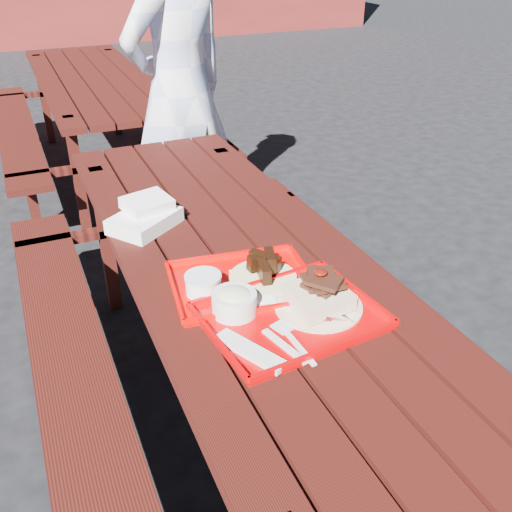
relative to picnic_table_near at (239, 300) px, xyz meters
name	(u,v)px	position (x,y,z in m)	size (l,w,h in m)	color
ground	(241,416)	(0.00, 0.00, -0.56)	(60.00, 60.00, 0.00)	black
picnic_table_near	(239,300)	(0.00, 0.00, 0.00)	(1.41, 2.40, 0.75)	#380F0A
picnic_table_far	(96,102)	(0.00, 2.80, 0.00)	(1.41, 2.40, 0.75)	#380F0A
near_tray	(286,306)	(-0.01, -0.38, 0.23)	(0.50, 0.41, 0.15)	#BF0002
far_tray	(240,282)	(-0.07, -0.19, 0.21)	(0.46, 0.38, 0.07)	#DC0200
white_cloth	(145,216)	(-0.23, 0.32, 0.23)	(0.29, 0.28, 0.10)	white
person	(180,91)	(0.25, 1.44, 0.37)	(0.68, 0.44, 1.86)	#B4C4EE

